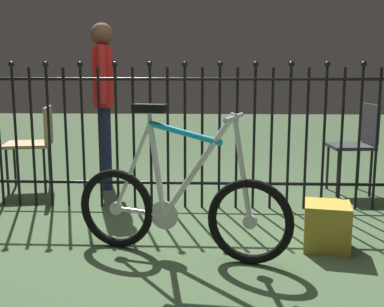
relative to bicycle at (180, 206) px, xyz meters
The scene contains 7 objects.
ground_plane 0.40m from the bicycle, 64.57° to the left, with size 20.00×20.00×0.00m, color #405838.
iron_fence 1.08m from the bicycle, 87.78° to the left, with size 4.81×0.07×1.26m.
bicycle is the anchor object (origin of this frame).
chair_charcoal 2.22m from the bicycle, 45.81° to the left, with size 0.40×0.40×0.83m.
chair_tan 2.19m from the bicycle, 132.58° to the left, with size 0.49×0.49×0.79m.
person_visitor 1.98m from the bicycle, 116.18° to the left, with size 0.23×0.47×1.56m.
display_crate 0.95m from the bicycle, ahead, with size 0.28×0.28×0.29m, color #B29933.
Camera 1 is at (0.08, -2.95, 1.09)m, focal length 43.72 mm.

